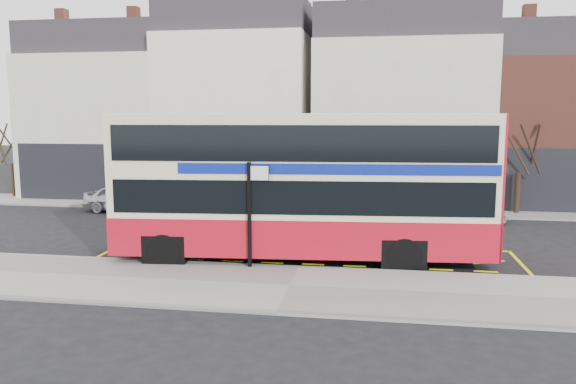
% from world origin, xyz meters
% --- Properties ---
extents(ground, '(120.00, 120.00, 0.00)m').
position_xyz_m(ground, '(0.00, 0.00, 0.00)').
color(ground, black).
rests_on(ground, ground).
extents(pavement, '(40.00, 4.00, 0.15)m').
position_xyz_m(pavement, '(0.00, -2.30, 0.07)').
color(pavement, gray).
rests_on(pavement, ground).
extents(kerb, '(40.00, 0.15, 0.15)m').
position_xyz_m(kerb, '(0.00, -0.38, 0.07)').
color(kerb, gray).
rests_on(kerb, ground).
extents(far_pavement, '(50.00, 3.00, 0.15)m').
position_xyz_m(far_pavement, '(0.00, 11.00, 0.07)').
color(far_pavement, gray).
rests_on(far_pavement, ground).
extents(road_markings, '(14.00, 3.40, 0.01)m').
position_xyz_m(road_markings, '(0.00, 1.60, 0.01)').
color(road_markings, '#FFEF0D').
rests_on(road_markings, ground).
extents(terrace_far_left, '(8.00, 8.01, 10.80)m').
position_xyz_m(terrace_far_left, '(-13.50, 14.99, 4.82)').
color(terrace_far_left, beige).
rests_on(terrace_far_left, ground).
extents(terrace_left, '(8.00, 8.01, 11.80)m').
position_xyz_m(terrace_left, '(-5.50, 14.99, 5.32)').
color(terrace_left, white).
rests_on(terrace_left, ground).
extents(terrace_green_shop, '(9.00, 8.01, 11.30)m').
position_xyz_m(terrace_green_shop, '(3.50, 14.99, 5.07)').
color(terrace_green_shop, beige).
rests_on(terrace_green_shop, ground).
extents(terrace_right, '(9.00, 8.01, 10.30)m').
position_xyz_m(terrace_right, '(12.50, 14.99, 4.57)').
color(terrace_right, brown).
rests_on(terrace_right, ground).
extents(double_decker_bus, '(12.29, 3.75, 4.84)m').
position_xyz_m(double_decker_bus, '(-0.05, 0.91, 2.54)').
color(double_decker_bus, beige).
rests_on(double_decker_bus, ground).
extents(bus_stop_post, '(0.80, 0.14, 3.23)m').
position_xyz_m(bus_stop_post, '(-1.43, -0.64, 2.07)').
color(bus_stop_post, black).
rests_on(bus_stop_post, pavement).
extents(car_silver, '(4.10, 2.04, 1.34)m').
position_xyz_m(car_silver, '(-9.94, 8.58, 0.67)').
color(car_silver, silver).
rests_on(car_silver, ground).
extents(car_grey, '(4.17, 1.49, 1.37)m').
position_xyz_m(car_grey, '(-2.23, 8.89, 0.69)').
color(car_grey, '#36393D').
rests_on(car_grey, ground).
extents(car_white, '(4.62, 2.21, 1.30)m').
position_xyz_m(car_white, '(5.82, 8.68, 0.65)').
color(car_white, silver).
rests_on(car_white, ground).
extents(street_tree_left, '(2.52, 2.52, 5.44)m').
position_xyz_m(street_tree_left, '(-18.17, 11.88, 3.71)').
color(street_tree_left, '#302015').
rests_on(street_tree_left, ground).
extents(street_tree_right, '(2.59, 2.59, 5.59)m').
position_xyz_m(street_tree_right, '(8.91, 10.60, 3.81)').
color(street_tree_right, '#302015').
rests_on(street_tree_right, ground).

